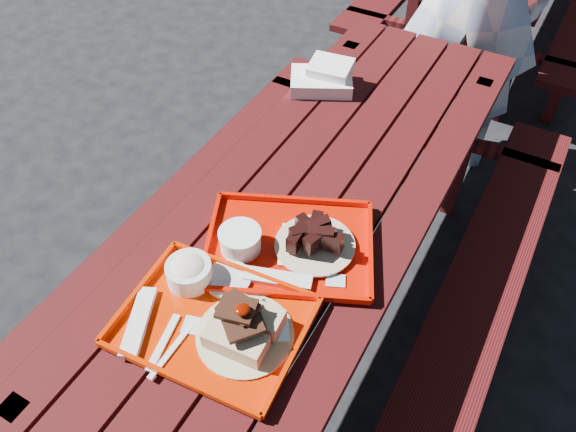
{
  "coord_description": "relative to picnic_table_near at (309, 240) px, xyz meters",
  "views": [
    {
      "loc": [
        0.56,
        -1.15,
        2.03
      ],
      "look_at": [
        0.0,
        -0.15,
        0.82
      ],
      "focal_mm": 35.0,
      "sensor_mm": 36.0,
      "label": 1
    }
  ],
  "objects": [
    {
      "name": "near_tray",
      "position": [
        -0.01,
        -0.51,
        0.23
      ],
      "size": [
        0.51,
        0.42,
        0.15
      ],
      "color": "red",
      "rests_on": "picnic_table_near"
    },
    {
      "name": "ground",
      "position": [
        0.0,
        0.0,
        -0.56
      ],
      "size": [
        60.0,
        60.0,
        0.0
      ],
      "primitive_type": "plane",
      "color": "black",
      "rests_on": "ground"
    },
    {
      "name": "white_cloth",
      "position": [
        -0.26,
        0.61,
        0.23
      ],
      "size": [
        0.29,
        0.27,
        0.1
      ],
      "color": "white",
      "rests_on": "picnic_table_near"
    },
    {
      "name": "far_tray",
      "position": [
        0.03,
        -0.22,
        0.21
      ],
      "size": [
        0.6,
        0.54,
        0.08
      ],
      "color": "#C31001",
      "rests_on": "picnic_table_near"
    },
    {
      "name": "picnic_table_near",
      "position": [
        0.0,
        0.0,
        0.0
      ],
      "size": [
        1.41,
        2.4,
        0.75
      ],
      "color": "#450E0D",
      "rests_on": "ground"
    }
  ]
}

